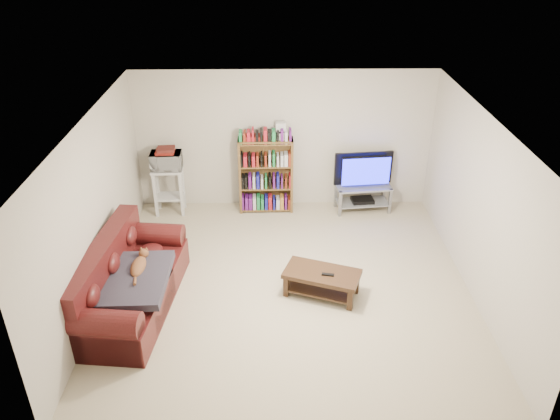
{
  "coord_description": "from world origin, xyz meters",
  "views": [
    {
      "loc": [
        -0.2,
        -6.16,
        4.6
      ],
      "look_at": [
        -0.1,
        0.4,
        1.0
      ],
      "focal_mm": 35.0,
      "sensor_mm": 36.0,
      "label": 1
    }
  ],
  "objects_px": {
    "coffee_table": "(322,279)",
    "sofa": "(126,286)",
    "tv_stand": "(363,194)",
    "bookshelf": "(266,174)"
  },
  "relations": [
    {
      "from": "sofa",
      "to": "tv_stand",
      "type": "bearing_deg",
      "value": 42.96
    },
    {
      "from": "coffee_table",
      "to": "tv_stand",
      "type": "relative_size",
      "value": 1.14
    },
    {
      "from": "sofa",
      "to": "coffee_table",
      "type": "xyz_separation_m",
      "value": [
        2.57,
        0.22,
        -0.07
      ]
    },
    {
      "from": "tv_stand",
      "to": "coffee_table",
      "type": "bearing_deg",
      "value": -116.75
    },
    {
      "from": "coffee_table",
      "to": "bookshelf",
      "type": "distance_m",
      "value": 2.58
    },
    {
      "from": "sofa",
      "to": "tv_stand",
      "type": "xyz_separation_m",
      "value": [
        3.48,
        2.61,
        -0.01
      ]
    },
    {
      "from": "sofa",
      "to": "bookshelf",
      "type": "distance_m",
      "value": 3.22
    },
    {
      "from": "coffee_table",
      "to": "sofa",
      "type": "bearing_deg",
      "value": -154.84
    },
    {
      "from": "sofa",
      "to": "bookshelf",
      "type": "bearing_deg",
      "value": 61.74
    },
    {
      "from": "sofa",
      "to": "tv_stand",
      "type": "height_order",
      "value": "sofa"
    }
  ]
}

